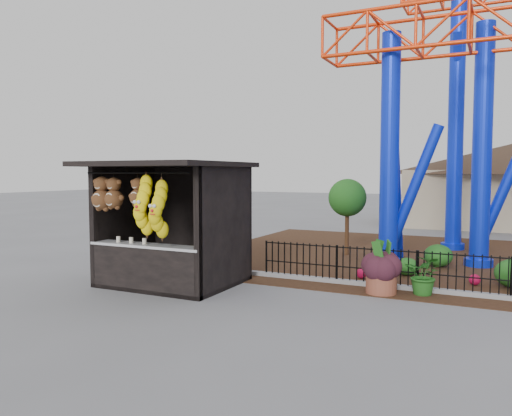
% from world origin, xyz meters
% --- Properties ---
extents(ground, '(120.00, 120.00, 0.00)m').
position_xyz_m(ground, '(0.00, 0.00, 0.00)').
color(ground, slate).
rests_on(ground, ground).
extents(mulch_bed, '(18.00, 12.00, 0.02)m').
position_xyz_m(mulch_bed, '(4.00, 8.00, 0.01)').
color(mulch_bed, '#331E11').
rests_on(mulch_bed, ground).
extents(curb, '(18.00, 0.18, 0.12)m').
position_xyz_m(curb, '(4.00, 3.00, 0.06)').
color(curb, gray).
rests_on(curb, ground).
extents(prize_booth, '(3.50, 3.40, 3.12)m').
position_xyz_m(prize_booth, '(-3.03, 0.89, 1.53)').
color(prize_booth, black).
rests_on(prize_booth, ground).
extents(terracotta_planter, '(0.82, 0.82, 0.54)m').
position_xyz_m(terracotta_planter, '(2.06, 2.41, 0.27)').
color(terracotta_planter, brown).
rests_on(terracotta_planter, ground).
extents(planter_foliage, '(0.70, 0.70, 0.64)m').
position_xyz_m(planter_foliage, '(2.06, 2.41, 0.86)').
color(planter_foliage, '#31131D').
rests_on(planter_foliage, terracotta_planter).
extents(potted_plant, '(0.94, 0.84, 0.95)m').
position_xyz_m(potted_plant, '(3.00, 2.70, 0.47)').
color(potted_plant, '#2A601C').
rests_on(potted_plant, ground).
extents(landscaping, '(7.61, 3.26, 0.70)m').
position_xyz_m(landscaping, '(4.54, 5.31, 0.32)').
color(landscaping, '#1D5318').
rests_on(landscaping, mulch_bed).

